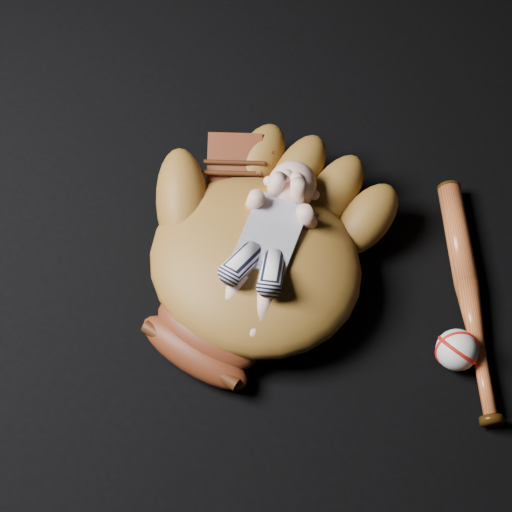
% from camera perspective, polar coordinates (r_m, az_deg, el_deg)
% --- Properties ---
extents(baseball_glove, '(0.54, 0.60, 0.17)m').
position_cam_1_polar(baseball_glove, '(1.38, -0.06, -0.14)').
color(baseball_glove, brown).
rests_on(baseball_glove, ground).
extents(newborn_baby, '(0.20, 0.35, 0.14)m').
position_cam_1_polar(newborn_baby, '(1.34, 0.74, 0.68)').
color(newborn_baby, '#E6AC94').
rests_on(newborn_baby, baseball_glove).
extents(baseball_bat, '(0.27, 0.44, 0.04)m').
position_cam_1_polar(baseball_bat, '(1.47, 15.24, -2.95)').
color(baseball_bat, '#B34D22').
rests_on(baseball_bat, ground).
extents(baseball, '(0.08, 0.08, 0.07)m').
position_cam_1_polar(baseball, '(1.40, 14.41, -6.63)').
color(baseball, white).
rests_on(baseball, ground).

